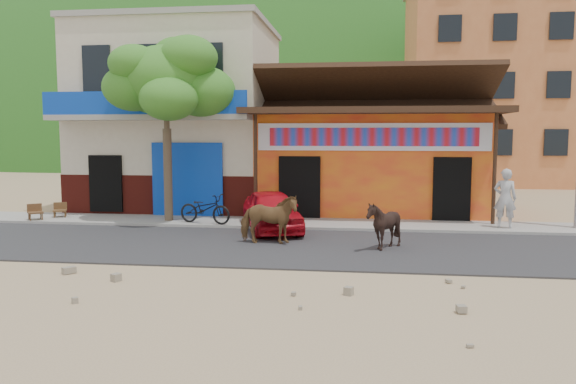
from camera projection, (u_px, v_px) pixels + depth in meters
name	position (u px, v px, depth m)	size (l,w,h in m)	color
ground	(282.00, 270.00, 12.15)	(120.00, 120.00, 0.00)	#9E825B
road	(296.00, 247.00, 14.62)	(60.00, 5.00, 0.04)	#28282B
sidewalk	(308.00, 224.00, 18.06)	(60.00, 2.00, 0.12)	gray
dance_club	(370.00, 164.00, 21.57)	(8.00, 6.00, 3.60)	orange
cafe_building	(181.00, 120.00, 22.37)	(7.00, 6.00, 7.00)	beige
apartment_front	(485.00, 83.00, 34.02)	(9.00, 9.00, 12.00)	#CC723F
hillside	(352.00, 70.00, 79.94)	(100.00, 40.00, 24.00)	#194C14
tree	(167.00, 129.00, 18.15)	(3.00, 3.00, 6.00)	#2D721E
cow_tan	(269.00, 219.00, 14.85)	(0.71, 1.56, 1.32)	brown
cow_dark	(384.00, 225.00, 14.14)	(0.99, 1.12, 1.23)	black
red_car	(272.00, 210.00, 16.88)	(1.45, 3.60, 1.23)	red
scooter	(205.00, 209.00, 17.74)	(0.63, 1.80, 0.94)	black
pedestrian	(505.00, 198.00, 16.88)	(0.65, 0.43, 1.79)	#BCBCBC
cafe_chair_left	(60.00, 204.00, 19.11)	(0.43, 0.43, 0.92)	#53341B
cafe_chair_right	(35.00, 205.00, 18.49)	(0.45, 0.45, 0.97)	#4B2F19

